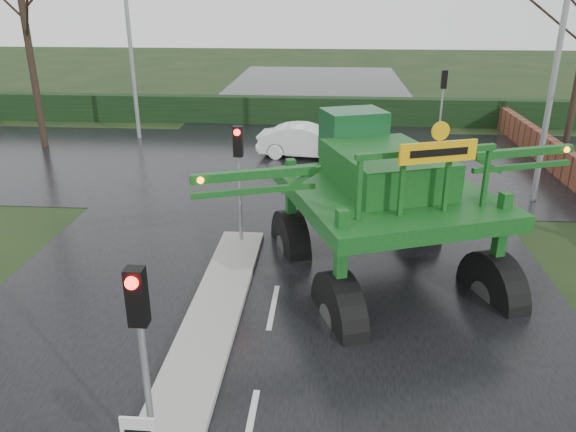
# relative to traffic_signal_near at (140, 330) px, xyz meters

# --- Properties ---
(ground) EXTENTS (140.00, 140.00, 0.00)m
(ground) POSITION_rel_traffic_signal_near_xyz_m (1.30, 1.01, -2.59)
(ground) COLOR black
(ground) RESTS_ON ground
(road_main) EXTENTS (14.00, 80.00, 0.02)m
(road_main) POSITION_rel_traffic_signal_near_xyz_m (1.30, 11.01, -2.59)
(road_main) COLOR black
(road_main) RESTS_ON ground
(road_cross) EXTENTS (80.00, 12.00, 0.02)m
(road_cross) POSITION_rel_traffic_signal_near_xyz_m (1.30, 17.01, -2.58)
(road_cross) COLOR black
(road_cross) RESTS_ON ground
(median_island) EXTENTS (1.20, 10.00, 0.16)m
(median_island) POSITION_rel_traffic_signal_near_xyz_m (-0.00, 4.01, -2.51)
(median_island) COLOR gray
(median_island) RESTS_ON ground
(hedge_row) EXTENTS (44.00, 0.90, 1.50)m
(hedge_row) POSITION_rel_traffic_signal_near_xyz_m (1.30, 25.01, -1.84)
(hedge_row) COLOR black
(hedge_row) RESTS_ON ground
(brick_wall) EXTENTS (0.40, 20.00, 1.20)m
(brick_wall) POSITION_rel_traffic_signal_near_xyz_m (11.80, 17.01, -1.99)
(brick_wall) COLOR #592D1E
(brick_wall) RESTS_ON ground
(traffic_signal_near) EXTENTS (0.26, 0.33, 3.52)m
(traffic_signal_near) POSITION_rel_traffic_signal_near_xyz_m (0.00, 0.00, 0.00)
(traffic_signal_near) COLOR gray
(traffic_signal_near) RESTS_ON ground
(traffic_signal_mid) EXTENTS (0.26, 0.33, 3.52)m
(traffic_signal_mid) POSITION_rel_traffic_signal_near_xyz_m (0.00, 8.50, 0.00)
(traffic_signal_mid) COLOR gray
(traffic_signal_mid) RESTS_ON ground
(traffic_signal_far) EXTENTS (0.26, 0.33, 3.52)m
(traffic_signal_far) POSITION_rel_traffic_signal_near_xyz_m (7.80, 21.02, 0.00)
(traffic_signal_far) COLOR gray
(traffic_signal_far) RESTS_ON ground
(street_light_right) EXTENTS (3.85, 0.30, 10.00)m
(street_light_right) POSITION_rel_traffic_signal_near_xyz_m (9.49, 13.01, 3.40)
(street_light_right) COLOR gray
(street_light_right) RESTS_ON ground
(street_light_left_far) EXTENTS (3.85, 0.30, 10.00)m
(street_light_left_far) POSITION_rel_traffic_signal_near_xyz_m (-6.89, 21.01, 3.40)
(street_light_left_far) COLOR gray
(street_light_left_far) RESTS_ON ground
(crop_sprayer) EXTENTS (9.43, 7.40, 5.57)m
(crop_sprayer) POSITION_rel_traffic_signal_near_xyz_m (2.74, 4.88, 0.04)
(crop_sprayer) COLOR black
(crop_sprayer) RESTS_ON ground
(white_sedan) EXTENTS (4.56, 2.00, 1.46)m
(white_sedan) POSITION_rel_traffic_signal_near_xyz_m (1.52, 18.04, -2.59)
(white_sedan) COLOR white
(white_sedan) RESTS_ON ground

